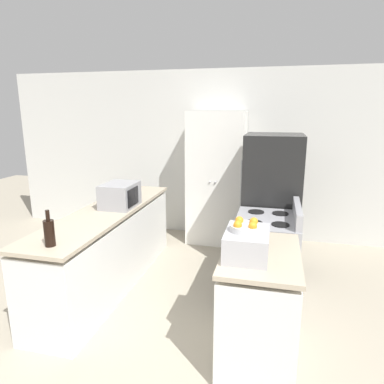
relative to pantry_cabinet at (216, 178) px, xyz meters
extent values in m
cube|color=silver|center=(-0.08, 0.33, 0.31)|extent=(7.00, 0.06, 2.60)
cube|color=silver|center=(-0.95, -1.67, -0.57)|extent=(0.58, 2.47, 0.83)
cube|color=#B7A88E|center=(-0.95, -1.67, -0.10)|extent=(0.60, 2.52, 0.04)
cube|color=silver|center=(0.79, -2.45, -0.57)|extent=(0.58, 0.94, 0.83)
cube|color=#B7A88E|center=(0.79, -2.45, -0.10)|extent=(0.60, 0.96, 0.04)
cube|color=white|center=(0.00, 0.00, 0.00)|extent=(0.83, 0.56, 1.98)
sphere|color=#B2B2B7|center=(-0.04, -0.29, 0.00)|extent=(0.03, 0.03, 0.03)
sphere|color=#B2B2B7|center=(0.04, -0.29, 0.00)|extent=(0.03, 0.03, 0.03)
cube|color=#9E9EA3|center=(0.81, -1.56, -0.54)|extent=(0.64, 0.79, 0.90)
cube|color=black|center=(0.48, -1.56, -0.65)|extent=(0.02, 0.69, 0.50)
cube|color=#9E9EA3|center=(1.10, -1.56, -0.01)|extent=(0.06, 0.75, 0.16)
cylinder|color=black|center=(0.68, -1.74, -0.08)|extent=(0.17, 0.17, 0.01)
cylinder|color=black|center=(0.68, -1.37, -0.08)|extent=(0.17, 0.17, 0.01)
cylinder|color=black|center=(0.94, -1.74, -0.08)|extent=(0.17, 0.17, 0.01)
cylinder|color=black|center=(0.94, -1.37, -0.08)|extent=(0.17, 0.17, 0.01)
cube|color=black|center=(0.83, -0.75, -0.14)|extent=(0.68, 0.73, 1.71)
cylinder|color=gray|center=(0.47, -0.96, -0.05)|extent=(0.02, 0.02, 0.94)
cube|color=#939399|center=(-0.85, -1.52, 0.05)|extent=(0.35, 0.45, 0.28)
cube|color=black|center=(-0.68, -1.55, 0.05)|extent=(0.01, 0.28, 0.20)
cylinder|color=black|center=(-0.90, -2.73, 0.02)|extent=(0.09, 0.09, 0.22)
cylinder|color=black|center=(-0.90, -2.73, 0.18)|extent=(0.03, 0.03, 0.09)
cube|color=#B2B2B7|center=(0.68, -2.54, 0.01)|extent=(0.32, 0.46, 0.20)
cube|color=black|center=(0.52, -2.54, 0.01)|extent=(0.01, 0.32, 0.12)
cylinder|color=silver|center=(0.67, -2.55, 0.14)|extent=(0.24, 0.24, 0.05)
sphere|color=orange|center=(0.72, -2.50, 0.18)|extent=(0.06, 0.06, 0.06)
sphere|color=orange|center=(0.61, -2.50, 0.18)|extent=(0.06, 0.06, 0.06)
sphere|color=orange|center=(0.61, -2.61, 0.18)|extent=(0.06, 0.06, 0.06)
sphere|color=orange|center=(0.72, -2.61, 0.18)|extent=(0.06, 0.06, 0.06)
camera|label=1|loc=(0.86, -5.00, 0.99)|focal=32.00mm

